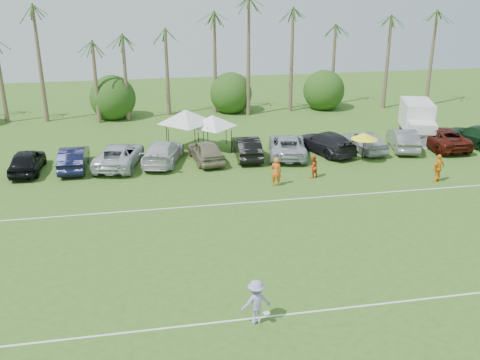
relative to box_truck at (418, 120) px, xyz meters
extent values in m
plane|color=#365C1B|center=(-20.23, -25.35, -1.68)|extent=(120.00, 120.00, 0.00)
cube|color=white|center=(-20.23, -23.35, -1.67)|extent=(80.00, 0.10, 0.01)
cube|color=white|center=(-20.23, -11.35, -1.67)|extent=(80.00, 0.10, 0.01)
cone|color=brown|center=(-32.23, 12.65, 3.32)|extent=(0.44, 0.44, 10.00)
cone|color=brown|center=(-28.23, 12.65, 3.82)|extent=(0.44, 0.44, 11.00)
cone|color=brown|center=(-24.23, 12.65, 2.32)|extent=(0.44, 0.44, 8.00)
cone|color=brown|center=(-20.23, 12.65, 2.82)|extent=(0.44, 0.44, 9.00)
cone|color=brown|center=(-16.23, 12.65, 3.32)|extent=(0.44, 0.44, 10.00)
cone|color=brown|center=(-12.23, 12.65, 3.82)|extent=(0.44, 0.44, 11.00)
cone|color=brown|center=(-7.23, 12.65, 2.32)|extent=(0.44, 0.44, 8.00)
cone|color=brown|center=(-2.23, 12.65, 2.82)|extent=(0.44, 0.44, 9.00)
cone|color=brown|center=(2.77, 12.65, 3.32)|extent=(0.44, 0.44, 10.00)
cone|color=brown|center=(6.77, 12.65, 3.82)|extent=(0.44, 0.44, 11.00)
cylinder|color=brown|center=(-26.23, 13.65, -0.98)|extent=(0.30, 0.30, 1.40)
sphere|color=#1D4112|center=(-26.23, 13.65, 0.12)|extent=(4.00, 4.00, 4.00)
cylinder|color=brown|center=(-14.23, 13.65, -0.98)|extent=(0.30, 0.30, 1.40)
sphere|color=#1D4112|center=(-14.23, 13.65, 0.12)|extent=(4.00, 4.00, 4.00)
cylinder|color=brown|center=(-4.23, 13.65, -0.98)|extent=(0.30, 0.30, 1.40)
sphere|color=#1D4112|center=(-4.23, 13.65, 0.12)|extent=(4.00, 4.00, 4.00)
imported|color=orange|center=(-14.88, -8.80, -0.68)|extent=(0.79, 0.58, 2.00)
imported|color=#CF4917|center=(-11.95, -7.76, -0.87)|extent=(0.97, 0.87, 1.63)
imported|color=orange|center=(-3.74, -10.10, -0.70)|extent=(1.24, 0.87, 1.96)
cube|color=silver|center=(0.24, 0.72, 0.27)|extent=(3.65, 4.91, 2.38)
cube|color=silver|center=(-0.73, -2.16, -0.68)|extent=(2.62, 2.32, 2.00)
cube|color=black|center=(-0.96, -2.84, -0.97)|extent=(2.17, 0.97, 0.95)
cube|color=#E5590C|center=(1.38, 0.34, -0.16)|extent=(0.50, 1.45, 0.86)
cylinder|color=black|center=(-1.57, -1.68, -1.25)|extent=(0.54, 0.90, 0.86)
cylinder|color=black|center=(0.23, -2.29, -1.25)|extent=(0.54, 0.90, 0.86)
cylinder|color=black|center=(-0.29, 2.11, -1.25)|extent=(0.54, 0.90, 0.86)
cylinder|color=black|center=(1.51, 1.50, -1.25)|extent=(0.54, 0.90, 0.86)
cylinder|color=black|center=(-21.57, -0.94, -0.58)|extent=(0.06, 0.06, 2.20)
cylinder|color=black|center=(-18.47, -0.94, -0.58)|extent=(0.06, 0.06, 2.20)
cylinder|color=black|center=(-21.57, 2.16, -0.58)|extent=(0.06, 0.06, 2.20)
cylinder|color=black|center=(-18.47, 2.16, -0.58)|extent=(0.06, 0.06, 2.20)
pyramid|color=silver|center=(-20.02, 0.61, 1.62)|extent=(4.75, 4.75, 1.10)
cylinder|color=black|center=(-19.25, -1.11, -0.73)|extent=(0.06, 0.06, 1.90)
cylinder|color=black|center=(-16.60, -1.11, -0.73)|extent=(0.06, 0.06, 1.90)
cylinder|color=black|center=(-19.25, 1.54, -0.73)|extent=(0.06, 0.06, 1.90)
cylinder|color=black|center=(-16.60, 1.54, -0.73)|extent=(0.06, 0.06, 1.90)
pyramid|color=white|center=(-17.92, 0.21, 1.17)|extent=(4.11, 4.11, 0.95)
cylinder|color=black|center=(-7.16, -5.25, -0.64)|extent=(0.05, 0.05, 2.07)
cone|color=#FDF11A|center=(-7.16, -5.25, 0.39)|extent=(2.07, 2.07, 0.47)
imported|color=#9D93D0|center=(-19.49, -23.63, -0.71)|extent=(1.33, 0.88, 1.93)
cylinder|color=white|center=(-19.10, -23.79, -1.17)|extent=(0.27, 0.27, 0.03)
imported|color=black|center=(-31.86, -2.86, -0.83)|extent=(2.13, 5.05, 1.71)
imported|color=black|center=(-28.62, -2.78, -0.83)|extent=(1.85, 5.19, 1.71)
imported|color=#B9BDC3|center=(-25.37, -2.72, -0.83)|extent=(4.11, 6.61, 1.71)
imported|color=silver|center=(-22.12, -2.54, -0.83)|extent=(3.89, 6.31, 1.71)
imported|color=gray|center=(-18.87, -2.86, -0.83)|extent=(2.64, 5.22, 1.71)
imported|color=black|center=(-15.63, -2.52, -0.83)|extent=(2.05, 5.26, 1.71)
imported|color=#A3A7B3|center=(-12.38, -2.63, -0.83)|extent=(4.12, 6.61, 1.71)
imported|color=black|center=(-9.13, -2.41, -0.83)|extent=(4.10, 6.33, 1.71)
imported|color=#B0B1BA|center=(-5.88, -2.58, -0.83)|extent=(2.45, 5.17, 1.71)
imported|color=slate|center=(-2.64, -2.74, -0.83)|extent=(3.07, 5.47, 1.71)
imported|color=#4A140C|center=(0.61, -2.79, -0.83)|extent=(2.84, 6.14, 1.71)
imported|color=#123218|center=(3.86, -2.85, -0.83)|extent=(3.90, 6.31, 1.71)
camera|label=1|loc=(-23.53, -41.54, 11.46)|focal=40.00mm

